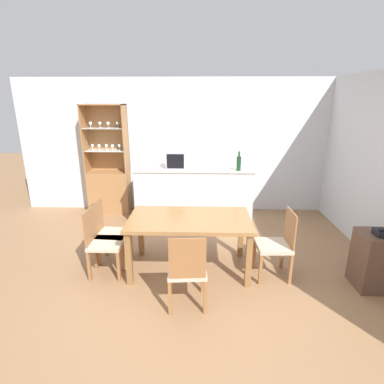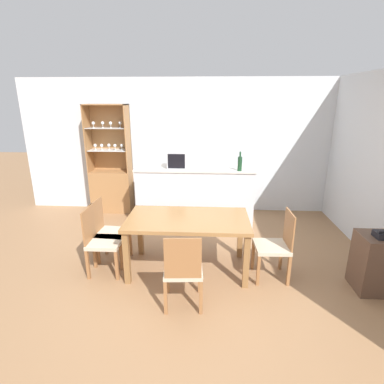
{
  "view_description": "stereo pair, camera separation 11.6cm",
  "coord_description": "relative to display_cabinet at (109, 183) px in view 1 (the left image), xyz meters",
  "views": [
    {
      "loc": [
        0.15,
        -3.19,
        2.16
      ],
      "look_at": [
        0.02,
        1.11,
        0.82
      ],
      "focal_mm": 28.0,
      "sensor_mm": 36.0,
      "label": 1
    },
    {
      "loc": [
        0.27,
        -3.18,
        2.16
      ],
      "look_at": [
        0.02,
        1.11,
        0.82
      ],
      "focal_mm": 28.0,
      "sensor_mm": 36.0,
      "label": 2
    }
  ],
  "objects": [
    {
      "name": "microwave",
      "position": [
        1.43,
        -0.56,
        0.58
      ],
      "size": [
        0.45,
        0.33,
        0.28
      ],
      "color": "#B7BABF",
      "rests_on": "kitchen_counter"
    },
    {
      "name": "dining_chair_side_left_near",
      "position": [
        0.57,
        -2.23,
        -0.15
      ],
      "size": [
        0.41,
        0.41,
        0.88
      ],
      "rotation": [
        0.0,
        0.0,
        -1.57
      ],
      "color": "#C1B299",
      "rests_on": "ground_plane"
    },
    {
      "name": "wine_bottle",
      "position": [
        2.42,
        -0.76,
        0.57
      ],
      "size": [
        0.07,
        0.07,
        0.32
      ],
      "color": "#193D23",
      "rests_on": "kitchen_counter"
    },
    {
      "name": "dining_chair_side_left_far",
      "position": [
        0.57,
        -1.97,
        -0.15
      ],
      "size": [
        0.43,
        0.43,
        0.88
      ],
      "rotation": [
        0.0,
        0.0,
        -1.64
      ],
      "color": "#C1B299",
      "rests_on": "ground_plane"
    },
    {
      "name": "kitchen_counter",
      "position": [
        1.67,
        -0.53,
        -0.07
      ],
      "size": [
        2.04,
        0.64,
        1.03
      ],
      "color": "silver",
      "rests_on": "ground_plane"
    },
    {
      "name": "side_cabinet",
      "position": [
        3.92,
        -2.42,
        -0.24
      ],
      "size": [
        0.55,
        0.41,
        0.69
      ],
      "color": "brown",
      "rests_on": "ground_plane"
    },
    {
      "name": "dining_chair_side_right_near",
      "position": [
        2.75,
        -2.23,
        -0.15
      ],
      "size": [
        0.42,
        0.42,
        0.88
      ],
      "rotation": [
        0.0,
        0.0,
        1.61
      ],
      "color": "#C1B299",
      "rests_on": "ground_plane"
    },
    {
      "name": "wall_back",
      "position": [
        1.65,
        0.21,
        0.69
      ],
      "size": [
        6.8,
        0.06,
        2.55
      ],
      "color": "silver",
      "rests_on": "ground_plane"
    },
    {
      "name": "ground_plane",
      "position": [
        1.65,
        -2.42,
        -0.59
      ],
      "size": [
        18.0,
        18.0,
        0.0
      ],
      "primitive_type": "plane",
      "color": "#936B47"
    },
    {
      "name": "display_cabinet",
      "position": [
        0.0,
        0.0,
        0.0
      ],
      "size": [
        0.79,
        0.37,
        2.07
      ],
      "color": "#A37042",
      "rests_on": "ground_plane"
    },
    {
      "name": "dining_chair_head_near",
      "position": [
        1.66,
        -2.85,
        -0.15
      ],
      "size": [
        0.43,
        0.43,
        0.88
      ],
      "rotation": [
        0.0,
        0.0,
        0.07
      ],
      "color": "#C1B299",
      "rests_on": "ground_plane"
    },
    {
      "name": "dining_table",
      "position": [
        1.66,
        -2.1,
        0.05
      ],
      "size": [
        1.54,
        0.85,
        0.72
      ],
      "color": "olive",
      "rests_on": "ground_plane"
    }
  ]
}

